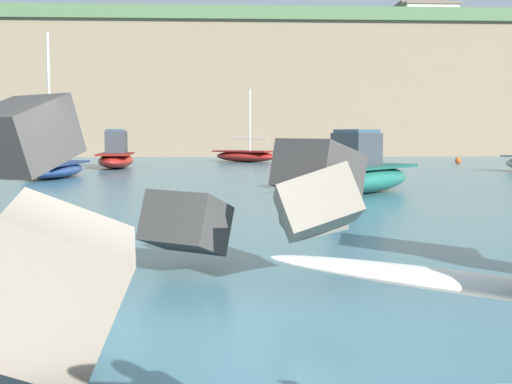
{
  "coord_description": "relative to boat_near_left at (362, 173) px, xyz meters",
  "views": [
    {
      "loc": [
        0.72,
        -6.04,
        1.99
      ],
      "look_at": [
        1.02,
        0.5,
        1.4
      ],
      "focal_mm": 44.49,
      "sensor_mm": 36.0,
      "label": 1
    }
  ],
  "objects": [
    {
      "name": "boat_mid_right",
      "position": [
        -3.25,
        25.57,
        -0.22
      ],
      "size": [
        5.47,
        4.9,
        5.35
      ],
      "color": "maroon",
      "rests_on": "ground"
    },
    {
      "name": "breakwater_jetty",
      "position": [
        -4.99,
        -13.73,
        0.54
      ],
      "size": [
        33.36,
        6.54,
        2.58
      ],
      "color": "slate",
      "rests_on": "ground"
    },
    {
      "name": "headland_bluff",
      "position": [
        17.92,
        56.08,
        6.13
      ],
      "size": [
        88.45,
        39.58,
        13.59
      ],
      "color": "#847056",
      "rests_on": "ground"
    },
    {
      "name": "station_building_west",
      "position": [
        20.68,
        62.81,
        15.74
      ],
      "size": [
        5.83,
        5.07,
        5.65
      ],
      "color": "#B2ADA3",
      "rests_on": "headland_bluff"
    },
    {
      "name": "boat_near_centre",
      "position": [
        -12.71,
        8.41,
        -0.27
      ],
      "size": [
        2.42,
        5.9,
        6.63
      ],
      "color": "navy",
      "rests_on": "ground"
    },
    {
      "name": "boat_near_left",
      "position": [
        0.0,
        0.0,
        0.0
      ],
      "size": [
        4.93,
        4.99,
        2.18
      ],
      "color": "#1E6656",
      "rests_on": "ground"
    },
    {
      "name": "mooring_buoy_middle",
      "position": [
        -14.32,
        9.93,
        -0.47
      ],
      "size": [
        0.44,
        0.44,
        0.44
      ],
      "color": "yellow",
      "rests_on": "ground"
    },
    {
      "name": "mooring_buoy_inner",
      "position": [
        11.47,
        21.86,
        -0.47
      ],
      "size": [
        0.44,
        0.44,
        0.44
      ],
      "color": "#E54C1E",
      "rests_on": "ground"
    },
    {
      "name": "ground_plane",
      "position": [
        -5.35,
        -15.54,
        -0.69
      ],
      "size": [
        400.0,
        400.0,
        0.0
      ],
      "primitive_type": "plane",
      "color": "#42707F"
    },
    {
      "name": "station_building_central",
      "position": [
        19.44,
        55.98,
        14.87
      ],
      "size": [
        6.51,
        7.2,
        3.92
      ],
      "color": "silver",
      "rests_on": "headland_bluff"
    },
    {
      "name": "boat_near_right",
      "position": [
        -11.34,
        17.11,
        0.03
      ],
      "size": [
        2.41,
        5.66,
        2.35
      ],
      "color": "maroon",
      "rests_on": "ground"
    }
  ]
}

